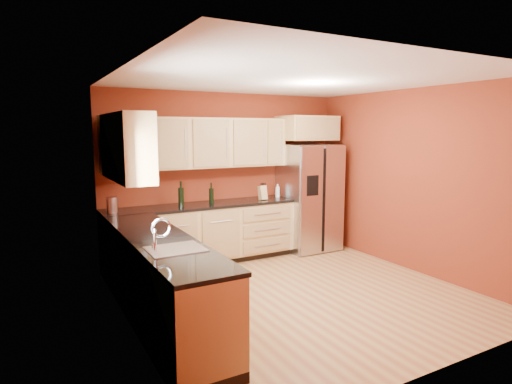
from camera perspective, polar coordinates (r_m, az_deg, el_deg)
floor at (r=5.48m, az=5.35°, el=-13.34°), size 4.00×4.00×0.00m
ceiling at (r=5.13m, az=5.74°, el=14.78°), size 4.00×4.00×0.00m
wall_back at (r=6.88m, az=-3.94°, el=2.25°), size 4.00×0.04×2.60m
wall_front at (r=3.70m, az=23.37°, el=-3.48°), size 4.00×0.04×2.60m
wall_left at (r=4.35m, az=-16.75°, el=-1.51°), size 0.04×4.00×2.60m
wall_right at (r=6.49m, az=20.27°, el=1.41°), size 0.04×4.00×2.60m
base_cabinets_back at (r=6.54m, az=-7.13°, el=-5.76°), size 2.90×0.60×0.88m
base_cabinets_left at (r=4.64m, az=-12.60°, el=-11.76°), size 0.60×2.80×0.88m
countertop_back at (r=6.43m, az=-7.17°, el=-1.80°), size 2.90×0.62×0.04m
countertop_left at (r=4.51m, az=-12.66°, el=-6.23°), size 0.62×2.80×0.04m
upper_cabinets_back at (r=6.59m, az=-5.35°, el=6.56°), size 2.30×0.33×0.75m
upper_cabinets_left at (r=5.04m, az=-16.92°, el=5.77°), size 0.33×1.35×0.75m
corner_upper_cabinet at (r=6.00m, az=-17.29°, el=6.07°), size 0.67×0.67×0.75m
over_fridge_cabinet at (r=7.27m, az=6.83°, el=8.45°), size 0.92×0.60×0.40m
refrigerator at (r=7.29m, az=7.02°, el=-0.70°), size 0.90×0.75×1.78m
window at (r=3.84m, az=-15.01°, el=1.08°), size 0.03×0.90×1.00m
sink_faucet at (r=4.00m, az=-10.71°, el=-5.49°), size 0.50×0.42×0.30m
canister_left at (r=6.12m, az=-18.77°, el=-1.60°), size 0.15×0.15×0.19m
canister_right at (r=6.01m, az=-18.59°, el=-1.64°), size 0.14×0.14×0.21m
wine_bottle_a at (r=6.46m, az=-5.98°, el=-0.14°), size 0.08×0.08×0.31m
wine_bottle_b at (r=6.33m, az=-9.97°, el=-0.18°), size 0.08×0.08×0.36m
knife_block at (r=6.79m, az=0.88°, el=-0.10°), size 0.11×0.10×0.22m
soap_dispenser at (r=7.06m, az=2.89°, el=0.17°), size 0.09×0.09×0.21m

